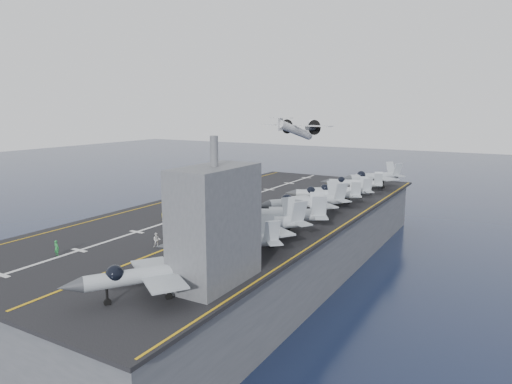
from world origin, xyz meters
The scene contains 27 objects.
ground centered at (0.00, 0.00, 0.00)m, with size 500.00×500.00×0.00m, color #142135.
hull centered at (0.00, 0.00, 5.00)m, with size 36.00×90.00×10.00m, color #56595E.
flight_deck centered at (0.00, 0.00, 10.20)m, with size 38.00×92.00×0.40m, color black.
foul_line centered at (3.00, 0.00, 10.42)m, with size 0.35×90.00×0.02m, color gold.
landing_centerline centered at (-6.00, 0.00, 10.42)m, with size 0.50×90.00×0.02m, color silver.
deck_edge_port centered at (-17.00, 0.00, 10.42)m, with size 0.25×90.00×0.02m, color gold.
deck_edge_stbd centered at (18.50, 0.00, 10.42)m, with size 0.25×90.00×0.02m, color gold.
island_superstructure centered at (15.00, -30.00, 17.90)m, with size 5.00×10.00×15.00m, color #56595E, non-canonical shape.
fighter_jet_0 centered at (11.83, -36.28, 12.85)m, with size 15.69×16.97×4.90m, color #9BA4AC, non-canonical shape.
fighter_jet_1 centered at (12.40, -24.14, 12.88)m, with size 16.92×16.66×4.95m, color #939CA2, non-canonical shape.
fighter_jet_2 centered at (12.27, -17.45, 13.25)m, with size 18.05×19.73×5.70m, color #969FA7, non-canonical shape.
fighter_jet_3 centered at (11.62, -10.15, 13.23)m, with size 19.55×17.47×5.66m, color #9EA7B0, non-canonical shape.
fighter_jet_4 centered at (11.56, 0.46, 13.17)m, with size 18.12×19.18×5.55m, color #9AA2A9, non-canonical shape.
fighter_jet_5 centered at (11.25, 10.62, 12.77)m, with size 16.11×13.64×4.75m, color gray, non-canonical shape.
fighter_jet_6 centered at (12.09, 15.03, 12.74)m, with size 16.22×15.06×4.69m, color #989FA8, non-canonical shape.
fighter_jet_7 centered at (11.50, 25.74, 12.65)m, with size 14.71×11.63×4.49m, color gray, non-canonical shape.
fighter_jet_8 centered at (13.21, 33.48, 13.13)m, with size 17.57×18.91×5.46m, color #8E979D, non-canonical shape.
tow_cart_a centered at (2.37, -20.26, 11.01)m, with size 2.37×1.94×1.22m, color #E8B30C, non-canonical shape.
tow_cart_b centered at (6.09, 4.80, 10.98)m, with size 2.18×1.66×1.17m, color yellow, non-canonical shape.
tow_cart_c centered at (5.74, 25.10, 10.96)m, with size 2.05×1.53×1.11m, color gold, non-canonical shape.
crew_1 centered at (-7.40, -12.84, 11.32)m, with size 1.27×1.32×1.84m, color yellow.
crew_2 centered at (-4.61, -2.07, 11.25)m, with size 0.73×1.05×1.69m, color #2E8840.
crew_3 centered at (-16.04, 1.73, 11.27)m, with size 1.17×0.92×1.74m, color #257C33.
crew_5 centered at (-12.64, 24.35, 11.27)m, with size 1.09×1.25×1.75m, color silver.
crew_6 centered at (-6.68, -32.67, 11.36)m, with size 1.17×0.80×1.92m, color #238239.
crew_7 centered at (1.53, -24.04, 11.36)m, with size 1.37×1.33×1.91m, color silver.
transport_plane centered at (-15.59, 53.30, 21.71)m, with size 26.04×20.00×5.57m, color silver, non-canonical shape.
Camera 1 is at (40.87, -66.41, 28.07)m, focal length 32.00 mm.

